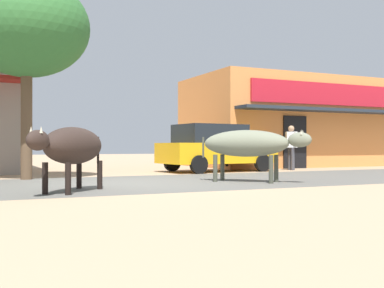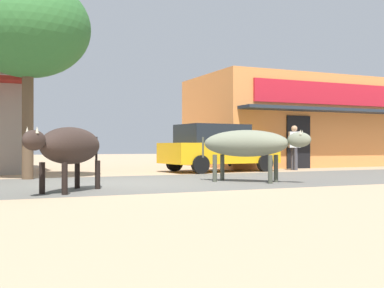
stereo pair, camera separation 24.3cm
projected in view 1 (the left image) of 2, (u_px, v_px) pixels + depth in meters
name	position (u px, v px, depth m)	size (l,w,h in m)	color
ground	(135.00, 183.00, 11.56)	(80.00, 80.00, 0.00)	tan
asphalt_road	(135.00, 183.00, 11.56)	(72.00, 5.30, 0.00)	#5B5953
storefront_right_club	(287.00, 123.00, 22.01)	(8.70, 5.92, 3.91)	#E58A46
roadside_tree	(27.00, 28.00, 12.82)	(3.35, 3.35, 5.42)	brown
parked_hatchback_car	(215.00, 147.00, 16.79)	(4.19, 2.31, 1.64)	#ECA913
cow_near_brown	(72.00, 146.00, 9.33)	(1.96, 2.15, 1.27)	#31251F
cow_far_dark	(248.00, 144.00, 11.90)	(2.20, 2.36, 1.30)	slate
pedestrian_by_shop	(291.00, 144.00, 17.81)	(0.47, 0.61, 1.65)	#3F3F47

